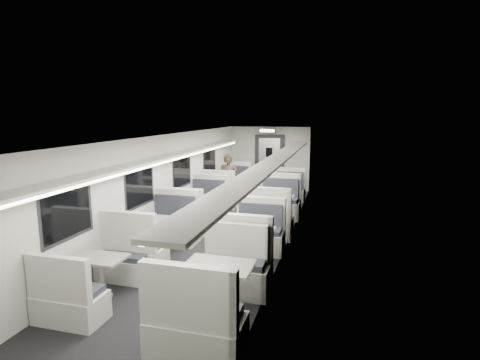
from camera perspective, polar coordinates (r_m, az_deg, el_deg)
The scene contains 19 objects.
room at distance 8.53m, azimuth -2.84°, elevation -1.38°, with size 3.24×12.24×2.64m.
booth_left_a at distance 12.45m, azimuth -1.98°, elevation -1.43°, with size 1.11×2.25×1.20m.
booth_left_b at distance 9.98m, azimuth -6.50°, elevation -4.50°, with size 1.08×2.18×1.17m.
booth_left_c at distance 7.95m, azimuth -12.69°, elevation -8.45°, with size 1.11×2.25×1.20m.
booth_left_d at distance 6.51m, azimuth -20.42°, elevation -13.67°, with size 0.96×1.94×1.04m.
booth_right_a at distance 11.83m, azimuth 7.03°, elevation -2.30°, with size 1.02×2.06×1.10m.
booth_right_b at distance 9.72m, azimuth 5.22°, elevation -4.72°, with size 1.15×2.32×1.24m.
booth_right_c at distance 7.26m, azimuth 1.59°, elevation -10.18°, with size 1.06×2.14×1.15m.
booth_right_d at distance 5.54m, azimuth -3.25°, elevation -16.53°, with size 1.16×2.35×1.26m.
passenger at distance 11.50m, azimuth -1.77°, elevation -0.16°, with size 0.62×0.40×1.69m, color black.
window_a at distance 12.16m, azimuth -4.63°, elevation 2.79°, with size 0.02×1.18×0.84m, color black.
window_b at distance 10.14m, azimuth -8.79°, elevation 1.22°, with size 0.02×1.18×0.84m, color black.
window_c at distance 8.20m, azimuth -14.97°, elevation -1.12°, with size 0.02×1.18×0.84m, color black.
window_d at distance 6.44m, azimuth -24.75°, elevation -4.77°, with size 0.02×1.18×0.84m, color black.
luggage_rack_left at distance 8.61m, azimuth -11.42°, elevation 3.37°, with size 0.46×10.40×0.09m.
luggage_rack_right at distance 7.83m, azimuth 5.15°, elevation 2.87°, with size 0.46×10.40×0.09m.
vestibule_door at distance 14.25m, azimuth 4.48°, elevation 2.61°, with size 1.10×0.13×2.10m.
exit_sign at distance 13.66m, azimuth 4.18°, elevation 7.52°, with size 0.62×0.12×0.16m.
wall_notice at distance 14.07m, azimuth 7.51°, elevation 4.35°, with size 0.32×0.02×0.40m, color white.
Camera 1 is at (2.57, -7.96, 2.91)m, focal length 28.00 mm.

